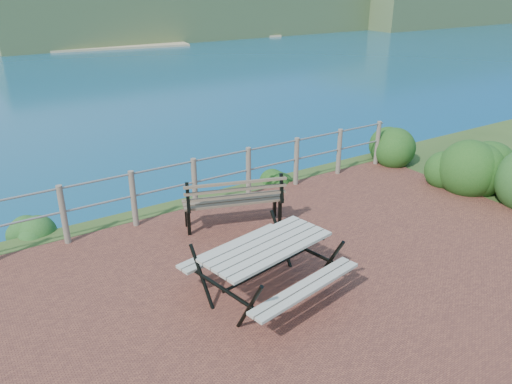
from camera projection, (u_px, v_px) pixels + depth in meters
ground at (308, 302)px, 6.64m from camera, size 10.00×7.00×0.12m
safety_railing at (195, 182)px, 9.00m from camera, size 9.40×0.10×1.00m
picnic_table at (267, 264)px, 6.60m from camera, size 1.88×1.53×0.75m
park_bench at (233, 193)px, 8.42m from camera, size 1.75×0.94×0.96m
shrub_right_front at (460, 184)px, 10.40m from camera, size 1.28×1.28×1.82m
shrub_right_edge at (384, 164)px, 11.56m from camera, size 1.02×1.02×1.46m
shrub_lip_west at (32, 230)px, 8.52m from camera, size 0.66×0.66×0.36m
shrub_lip_east at (273, 179)px, 10.66m from camera, size 0.68×0.68×0.38m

